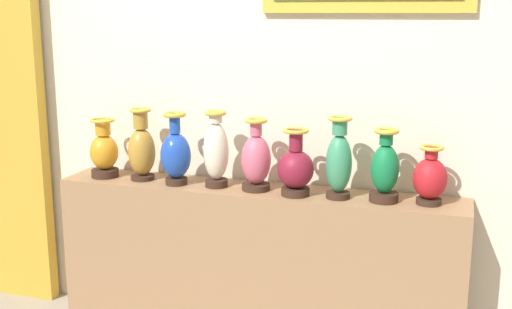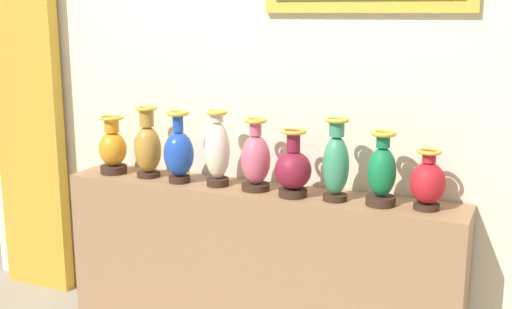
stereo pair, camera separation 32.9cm
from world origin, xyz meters
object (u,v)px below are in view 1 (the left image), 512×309
at_px(vase_jade, 339,161).
at_px(vase_emerald, 385,170).
at_px(vase_ivory, 216,151).
at_px(vase_sapphire, 176,154).
at_px(vase_burgundy, 296,168).
at_px(vase_crimson, 430,178).
at_px(vase_rose, 256,160).
at_px(vase_amber, 104,152).
at_px(vase_ochre, 142,149).

bearing_deg(vase_jade, vase_emerald, 2.90).
distance_m(vase_ivory, vase_emerald, 0.87).
bearing_deg(vase_sapphire, vase_burgundy, -0.84).
bearing_deg(vase_jade, vase_sapphire, -179.49).
xyz_separation_m(vase_ivory, vase_jade, (0.64, -0.01, -0.00)).
bearing_deg(vase_ivory, vase_emerald, -0.24).
bearing_deg(vase_ivory, vase_crimson, 0.83).
bearing_deg(vase_rose, vase_amber, -179.99).
relative_size(vase_ivory, vase_crimson, 1.41).
relative_size(vase_amber, vase_emerald, 0.91).
height_order(vase_sapphire, vase_rose, vase_sapphire).
relative_size(vase_ochre, vase_burgundy, 1.16).
height_order(vase_burgundy, vase_crimson, vase_burgundy).
distance_m(vase_rose, vase_jade, 0.43).
bearing_deg(vase_rose, vase_burgundy, -8.97).
xyz_separation_m(vase_sapphire, vase_rose, (0.44, 0.02, -0.00)).
bearing_deg(vase_crimson, vase_ochre, -179.87).
distance_m(vase_rose, vase_emerald, 0.65).
bearing_deg(vase_jade, vase_crimson, 4.04).
distance_m(vase_burgundy, vase_crimson, 0.64).
height_order(vase_amber, vase_crimson, vase_amber).
relative_size(vase_amber, vase_burgundy, 0.97).
height_order(vase_ivory, vase_crimson, vase_ivory).
bearing_deg(vase_rose, vase_ivory, -179.43).
distance_m(vase_ochre, vase_emerald, 1.30).
xyz_separation_m(vase_amber, vase_crimson, (1.74, 0.01, -0.01)).
xyz_separation_m(vase_amber, vase_ochre, (0.23, 0.01, 0.03)).
xyz_separation_m(vase_rose, vase_burgundy, (0.22, -0.03, -0.02)).
distance_m(vase_emerald, vase_crimson, 0.21).
bearing_deg(vase_emerald, vase_sapphire, -179.00).
bearing_deg(vase_ochre, vase_emerald, -0.70).
bearing_deg(vase_amber, vase_jade, -0.73).
bearing_deg(vase_ochre, vase_crimson, 0.13).
bearing_deg(vase_ivory, vase_sapphire, -174.15).
relative_size(vase_emerald, vase_crimson, 1.26).
bearing_deg(vase_burgundy, vase_rose, 171.03).
relative_size(vase_amber, vase_ivory, 0.81).
height_order(vase_ochre, vase_sapphire, vase_ochre).
distance_m(vase_ivory, vase_burgundy, 0.44).
height_order(vase_burgundy, vase_jade, vase_jade).
bearing_deg(vase_burgundy, vase_emerald, 3.78).
bearing_deg(vase_emerald, vase_crimson, 5.23).
bearing_deg(vase_ivory, vase_burgundy, -4.23).
relative_size(vase_sapphire, vase_jade, 0.95).
bearing_deg(vase_amber, vase_burgundy, -1.78).
distance_m(vase_amber, vase_sapphire, 0.44).
bearing_deg(vase_rose, vase_jade, -2.26).
bearing_deg(vase_ochre, vase_sapphire, -9.09).
height_order(vase_sapphire, vase_crimson, vase_sapphire).
distance_m(vase_amber, vase_ivory, 0.66).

